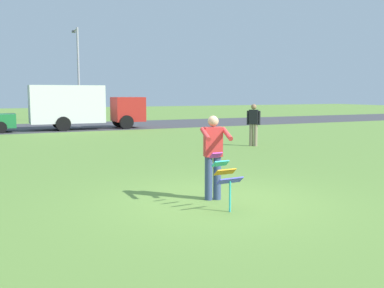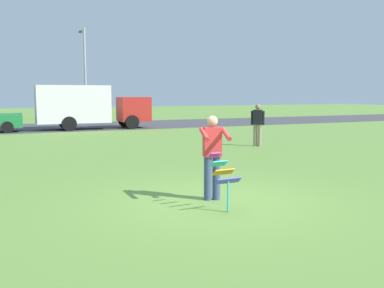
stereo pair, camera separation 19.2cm
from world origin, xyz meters
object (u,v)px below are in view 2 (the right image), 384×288
object	(u,v)px
person_kite_flyer	(212,154)
parked_truck_red_cab	(87,106)
kite_held	(223,173)
person_walker_near	(258,124)
streetlight_pole	(85,69)

from	to	relation	value
person_kite_flyer	parked_truck_red_cab	distance (m)	19.07
kite_held	person_walker_near	world-z (taller)	person_walker_near
kite_held	parked_truck_red_cab	xyz separation A→B (m)	(1.39, 19.82, 0.71)
parked_truck_red_cab	person_kite_flyer	bearing A→B (deg)	-93.64
person_kite_flyer	person_walker_near	bearing A→B (deg)	51.83
parked_truck_red_cab	person_walker_near	size ratio (longest dim) A/B	3.91
kite_held	streetlight_pole	distance (m)	27.38
person_kite_flyer	streetlight_pole	distance (m)	26.55
person_kite_flyer	parked_truck_red_cab	world-z (taller)	parked_truck_red_cab
person_kite_flyer	person_walker_near	size ratio (longest dim) A/B	1.00
kite_held	streetlight_pole	bearing A→B (deg)	84.30
streetlight_pole	person_walker_near	bearing A→B (deg)	-79.83
streetlight_pole	person_walker_near	distance (m)	19.30
person_kite_flyer	person_walker_near	xyz separation A→B (m)	(5.89, 7.49, -0.02)
parked_truck_red_cab	person_walker_near	xyz separation A→B (m)	(4.68, -11.53, -0.48)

